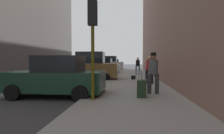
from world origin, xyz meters
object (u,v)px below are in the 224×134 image
(fire_hydrant, at_px, (112,74))
(duffel_bag, at_px, (133,77))
(traffic_light, at_px, (93,28))
(rolling_suitcase, at_px, (142,88))
(pedestrian_in_jeans, at_px, (138,65))
(pedestrian_with_beanie, at_px, (153,71))
(parked_dark_green_sedan, at_px, (57,77))
(parked_white_van, at_px, (109,64))
(pedestrian_in_red_jacket, at_px, (149,68))
(parked_bronze_suv, at_px, (89,67))
(parked_red_hatchback, at_px, (113,64))
(parked_silver_sedan, at_px, (102,67))

(fire_hydrant, distance_m, duffel_bag, 1.77)
(traffic_light, relative_size, rolling_suitcase, 3.46)
(duffel_bag, bearing_deg, pedestrian_in_jeans, 82.89)
(pedestrian_with_beanie, distance_m, duffel_bag, 5.84)
(parked_dark_green_sedan, distance_m, fire_hydrant, 6.81)
(parked_white_van, bearing_deg, rolling_suitcase, -79.62)
(parked_white_van, bearing_deg, pedestrian_in_red_jacket, -74.52)
(parked_bronze_suv, xyz_separation_m, traffic_light, (1.85, -7.27, 1.73))
(parked_dark_green_sedan, bearing_deg, rolling_suitcase, -6.25)
(pedestrian_with_beanie, bearing_deg, duffel_bag, 97.17)
(parked_red_hatchback, bearing_deg, parked_white_van, -90.00)
(parked_dark_green_sedan, xyz_separation_m, parked_silver_sedan, (-0.00, 12.81, 0.00))
(parked_red_hatchback, xyz_separation_m, traffic_light, (1.85, -27.20, 1.91))
(pedestrian_with_beanie, bearing_deg, traffic_light, -149.31)
(pedestrian_with_beanie, distance_m, pedestrian_in_jeans, 10.11)
(pedestrian_in_red_jacket, height_order, rolling_suitcase, pedestrian_in_red_jacket)
(parked_dark_green_sedan, xyz_separation_m, rolling_suitcase, (3.67, -0.40, -0.36))
(parked_red_hatchback, bearing_deg, parked_bronze_suv, -90.00)
(parked_dark_green_sedan, bearing_deg, duffel_bag, 59.97)
(parked_silver_sedan, distance_m, pedestrian_with_beanie, 13.22)
(parked_dark_green_sedan, height_order, parked_red_hatchback, same)
(parked_silver_sedan, bearing_deg, fire_hydrant, -73.93)
(parked_red_hatchback, relative_size, pedestrian_in_red_jacket, 2.48)
(traffic_light, relative_size, duffel_bag, 8.18)
(rolling_suitcase, xyz_separation_m, duffel_bag, (-0.19, 6.42, -0.20))
(parked_silver_sedan, relative_size, fire_hydrant, 6.04)
(parked_white_van, relative_size, pedestrian_with_beanie, 2.63)
(parked_white_van, xyz_separation_m, duffel_bag, (3.48, -13.60, -0.74))
(parked_silver_sedan, xyz_separation_m, traffic_light, (1.85, -13.92, 1.91))
(parked_red_hatchback, xyz_separation_m, pedestrian_with_beanie, (4.20, -25.80, 0.29))
(pedestrian_in_jeans, distance_m, duffel_bag, 4.48)
(parked_dark_green_sedan, xyz_separation_m, fire_hydrant, (1.80, 6.55, -0.35))
(pedestrian_with_beanie, bearing_deg, pedestrian_in_jeans, 91.00)
(parked_bronze_suv, distance_m, traffic_light, 7.70)
(parked_bronze_suv, bearing_deg, pedestrian_in_red_jacket, -29.50)
(parked_silver_sedan, bearing_deg, parked_white_van, 90.00)
(parked_dark_green_sedan, relative_size, duffel_bag, 9.55)
(pedestrian_with_beanie, bearing_deg, parked_bronze_suv, 125.57)
(rolling_suitcase, height_order, duffel_bag, rolling_suitcase)
(pedestrian_with_beanie, distance_m, rolling_suitcase, 1.09)
(parked_bronze_suv, relative_size, fire_hydrant, 6.61)
(pedestrian_in_jeans, xyz_separation_m, rolling_suitcase, (-0.36, -10.80, -0.61))
(parked_bronze_suv, height_order, pedestrian_with_beanie, parked_bronze_suv)
(traffic_light, distance_m, pedestrian_in_red_jacket, 5.66)
(parked_bronze_suv, relative_size, parked_red_hatchback, 1.10)
(pedestrian_with_beanie, height_order, pedestrian_in_jeans, pedestrian_with_beanie)
(parked_bronze_suv, relative_size, duffel_bag, 10.57)
(parked_red_hatchback, height_order, pedestrian_with_beanie, pedestrian_with_beanie)
(parked_bronze_suv, xyz_separation_m, parked_white_van, (-0.00, 13.46, 0.00))
(parked_silver_sedan, relative_size, pedestrian_in_jeans, 2.49)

